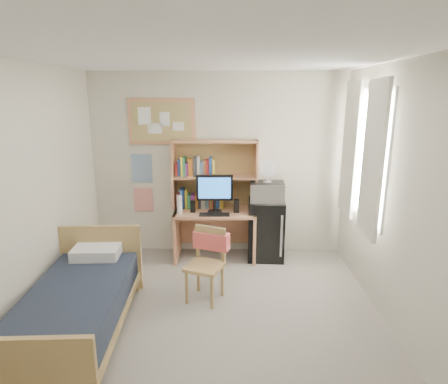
{
  "coord_description": "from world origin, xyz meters",
  "views": [
    {
      "loc": [
        0.21,
        -3.2,
        2.27
      ],
      "look_at": [
        0.11,
        1.2,
        1.13
      ],
      "focal_mm": 30.0,
      "sensor_mm": 36.0,
      "label": 1
    }
  ],
  "objects_px": {
    "speaker_right": "(236,206)",
    "bed": "(77,313)",
    "desk": "(215,234)",
    "mini_fridge": "(266,229)",
    "microwave": "(267,192)",
    "bulletin_board": "(162,121)",
    "monitor": "(215,194)",
    "desk_fan": "(268,173)",
    "speaker_left": "(193,207)",
    "desk_chair": "(205,266)"
  },
  "relations": [
    {
      "from": "speaker_right",
      "to": "bed",
      "type": "bearing_deg",
      "value": -132.13
    },
    {
      "from": "desk",
      "to": "mini_fridge",
      "type": "relative_size",
      "value": 1.33
    },
    {
      "from": "microwave",
      "to": "desk",
      "type": "bearing_deg",
      "value": -176.17
    },
    {
      "from": "bulletin_board",
      "to": "bed",
      "type": "height_order",
      "value": "bulletin_board"
    },
    {
      "from": "desk",
      "to": "speaker_right",
      "type": "distance_m",
      "value": 0.54
    },
    {
      "from": "monitor",
      "to": "desk_fan",
      "type": "distance_m",
      "value": 0.78
    },
    {
      "from": "bulletin_board",
      "to": "desk_fan",
      "type": "bearing_deg",
      "value": -10.53
    },
    {
      "from": "bed",
      "to": "speaker_left",
      "type": "xyz_separation_m",
      "value": [
        0.95,
        1.78,
        0.54
      ]
    },
    {
      "from": "bed",
      "to": "microwave",
      "type": "distance_m",
      "value": 2.81
    },
    {
      "from": "desk_chair",
      "to": "monitor",
      "type": "height_order",
      "value": "monitor"
    },
    {
      "from": "desk",
      "to": "bulletin_board",
      "type": "bearing_deg",
      "value": 157.95
    },
    {
      "from": "desk",
      "to": "desk_fan",
      "type": "xyz_separation_m",
      "value": [
        0.72,
        0.01,
        0.9
      ]
    },
    {
      "from": "speaker_right",
      "to": "desk_fan",
      "type": "height_order",
      "value": "desk_fan"
    },
    {
      "from": "desk_chair",
      "to": "mini_fridge",
      "type": "bearing_deg",
      "value": 76.48
    },
    {
      "from": "bulletin_board",
      "to": "monitor",
      "type": "bearing_deg",
      "value": -24.71
    },
    {
      "from": "monitor",
      "to": "microwave",
      "type": "bearing_deg",
      "value": 4.49
    },
    {
      "from": "mini_fridge",
      "to": "microwave",
      "type": "relative_size",
      "value": 1.85
    },
    {
      "from": "mini_fridge",
      "to": "speaker_right",
      "type": "relative_size",
      "value": 4.61
    },
    {
      "from": "mini_fridge",
      "to": "speaker_left",
      "type": "relative_size",
      "value": 5.29
    },
    {
      "from": "mini_fridge",
      "to": "desk",
      "type": "bearing_deg",
      "value": -174.59
    },
    {
      "from": "desk_chair",
      "to": "speaker_right",
      "type": "xyz_separation_m",
      "value": [
        0.37,
        1.1,
        0.38
      ]
    },
    {
      "from": "mini_fridge",
      "to": "desk_chair",
      "type": "bearing_deg",
      "value": -120.78
    },
    {
      "from": "bulletin_board",
      "to": "microwave",
      "type": "distance_m",
      "value": 1.77
    },
    {
      "from": "microwave",
      "to": "desk_fan",
      "type": "xyz_separation_m",
      "value": [
        0.0,
        0.0,
        0.27
      ]
    },
    {
      "from": "monitor",
      "to": "microwave",
      "type": "height_order",
      "value": "monitor"
    },
    {
      "from": "bed",
      "to": "speaker_left",
      "type": "height_order",
      "value": "speaker_left"
    },
    {
      "from": "desk",
      "to": "speaker_right",
      "type": "xyz_separation_m",
      "value": [
        0.3,
        -0.05,
        0.44
      ]
    },
    {
      "from": "bulletin_board",
      "to": "desk",
      "type": "xyz_separation_m",
      "value": [
        0.75,
        -0.29,
        -1.57
      ]
    },
    {
      "from": "desk",
      "to": "speaker_left",
      "type": "distance_m",
      "value": 0.53
    },
    {
      "from": "desk",
      "to": "microwave",
      "type": "bearing_deg",
      "value": -0.25
    },
    {
      "from": "bulletin_board",
      "to": "bed",
      "type": "xyz_separation_m",
      "value": [
        -0.5,
        -2.13,
        -1.68
      ]
    },
    {
      "from": "speaker_left",
      "to": "desk_fan",
      "type": "relative_size",
      "value": 0.59
    },
    {
      "from": "bulletin_board",
      "to": "monitor",
      "type": "relative_size",
      "value": 1.76
    },
    {
      "from": "speaker_left",
      "to": "microwave",
      "type": "bearing_deg",
      "value": 3.18
    },
    {
      "from": "microwave",
      "to": "mini_fridge",
      "type": "bearing_deg",
      "value": 90.0
    },
    {
      "from": "speaker_right",
      "to": "speaker_left",
      "type": "bearing_deg",
      "value": 180.0
    },
    {
      "from": "bulletin_board",
      "to": "bed",
      "type": "bearing_deg",
      "value": -103.22
    },
    {
      "from": "speaker_left",
      "to": "desk_chair",
      "type": "bearing_deg",
      "value": -79.01
    },
    {
      "from": "mini_fridge",
      "to": "microwave",
      "type": "height_order",
      "value": "microwave"
    },
    {
      "from": "mini_fridge",
      "to": "desk_fan",
      "type": "distance_m",
      "value": 0.83
    },
    {
      "from": "monitor",
      "to": "microwave",
      "type": "xyz_separation_m",
      "value": [
        0.72,
        0.07,
        0.01
      ]
    },
    {
      "from": "desk_chair",
      "to": "desk_fan",
      "type": "bearing_deg",
      "value": 76.07
    },
    {
      "from": "desk",
      "to": "desk_chair",
      "type": "height_order",
      "value": "desk_chair"
    },
    {
      "from": "bulletin_board",
      "to": "mini_fridge",
      "type": "relative_size",
      "value": 1.11
    },
    {
      "from": "mini_fridge",
      "to": "desk_fan",
      "type": "relative_size",
      "value": 3.13
    },
    {
      "from": "mini_fridge",
      "to": "speaker_right",
      "type": "height_order",
      "value": "speaker_right"
    },
    {
      "from": "bulletin_board",
      "to": "desk_chair",
      "type": "distance_m",
      "value": 2.19
    },
    {
      "from": "desk_chair",
      "to": "speaker_left",
      "type": "xyz_separation_m",
      "value": [
        -0.23,
        1.09,
        0.37
      ]
    },
    {
      "from": "mini_fridge",
      "to": "monitor",
      "type": "distance_m",
      "value": 0.91
    },
    {
      "from": "desk_chair",
      "to": "bed",
      "type": "relative_size",
      "value": 0.47
    }
  ]
}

